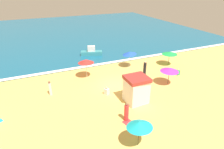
{
  "coord_description": "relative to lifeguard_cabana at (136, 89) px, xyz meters",
  "views": [
    {
      "loc": [
        -7.8,
        -17.26,
        10.46
      ],
      "look_at": [
        0.21,
        1.2,
        0.8
      ],
      "focal_mm": 30.87,
      "sensor_mm": 36.0,
      "label": 1
    }
  ],
  "objects": [
    {
      "name": "ground_plane",
      "position": [
        -0.59,
        3.68,
        -1.33
      ],
      "size": [
        60.0,
        60.0,
        0.0
      ],
      "primitive_type": "plane",
      "color": "#EDBC60"
    },
    {
      "name": "ocean_water",
      "position": [
        -0.59,
        31.68,
        -1.28
      ],
      "size": [
        60.0,
        44.0,
        0.1
      ],
      "primitive_type": "cube",
      "color": "#196084",
      "rests_on": "ground_plane"
    },
    {
      "name": "wave_breaker_foam",
      "position": [
        -0.59,
        9.98,
        -1.23
      ],
      "size": [
        57.0,
        0.7,
        0.01
      ],
      "primitive_type": "cube",
      "color": "white",
      "rests_on": "ocean_water"
    },
    {
      "name": "lifeguard_cabana",
      "position": [
        0.0,
        0.0,
        0.0
      ],
      "size": [
        2.09,
        2.0,
        2.62
      ],
      "color": "white",
      "rests_on": "ground_plane"
    },
    {
      "name": "beach_umbrella_0",
      "position": [
        8.77,
        6.18,
        0.38
      ],
      "size": [
        2.92,
        2.92,
        1.9
      ],
      "color": "#4C3823",
      "rests_on": "ground_plane"
    },
    {
      "name": "beach_umbrella_1",
      "position": [
        -2.65,
        -4.97,
        0.52
      ],
      "size": [
        2.23,
        2.26,
        2.17
      ],
      "color": "#4C3823",
      "rests_on": "ground_plane"
    },
    {
      "name": "beach_umbrella_2",
      "position": [
        3.35,
        7.67,
        0.67
      ],
      "size": [
        2.28,
        2.26,
        2.3
      ],
      "color": "silver",
      "rests_on": "ground_plane"
    },
    {
      "name": "beach_umbrella_3",
      "position": [
        -2.84,
        6.9,
        0.79
      ],
      "size": [
        2.36,
        2.37,
        2.37
      ],
      "color": "silver",
      "rests_on": "ground_plane"
    },
    {
      "name": "beach_umbrella_4",
      "position": [
        5.09,
        1.58,
        0.46
      ],
      "size": [
        2.05,
        2.06,
        2.0
      ],
      "color": "#4C3823",
      "rests_on": "ground_plane"
    },
    {
      "name": "beachgoer_1",
      "position": [
        -7.41,
        4.49,
        -0.57
      ],
      "size": [
        0.38,
        0.38,
        1.57
      ],
      "color": "white",
      "rests_on": "ground_plane"
    },
    {
      "name": "beachgoer_2",
      "position": [
        -2.16,
        -2.18,
        -0.55
      ],
      "size": [
        0.51,
        0.51,
        1.7
      ],
      "color": "red",
      "rests_on": "ground_plane"
    },
    {
      "name": "beachgoer_3",
      "position": [
        -2.1,
        2.3,
        -0.96
      ],
      "size": [
        0.57,
        0.57,
        0.88
      ],
      "color": "white",
      "rests_on": "ground_plane"
    },
    {
      "name": "beachgoer_4",
      "position": [
        4.08,
        4.91,
        -0.52
      ],
      "size": [
        0.51,
        0.51,
        1.75
      ],
      "color": "black",
      "rests_on": "ground_plane"
    },
    {
      "name": "beachgoer_6",
      "position": [
        7.79,
        3.1,
        -1.0
      ],
      "size": [
        0.45,
        0.45,
        0.81
      ],
      "color": "green",
      "rests_on": "ground_plane"
    },
    {
      "name": "beach_towel_1",
      "position": [
        -2.08,
        -2.8,
        -1.33
      ],
      "size": [
        1.04,
        1.47,
        0.01
      ],
      "color": "red",
      "rests_on": "ground_plane"
    },
    {
      "name": "small_boat_0",
      "position": [
        0.08,
        14.01,
        -0.75
      ],
      "size": [
        3.45,
        2.05,
        1.5
      ],
      "color": "teal",
      "rests_on": "ocean_water"
    }
  ]
}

